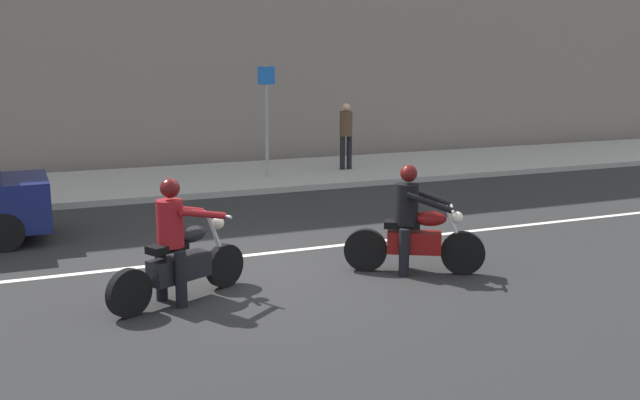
{
  "coord_description": "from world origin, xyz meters",
  "views": [
    {
      "loc": [
        -3.36,
        -9.95,
        3.13
      ],
      "look_at": [
        0.6,
        -0.6,
        1.13
      ],
      "focal_mm": 41.15,
      "sensor_mm": 36.0,
      "label": 1
    }
  ],
  "objects_px": {
    "motorcycle_with_rider_black_leather": "(413,229)",
    "motorcycle_with_rider_crimson": "(178,252)",
    "street_sign_post": "(266,110)",
    "pedestrian_bystander": "(346,131)"
  },
  "relations": [
    {
      "from": "street_sign_post",
      "to": "pedestrian_bystander",
      "type": "height_order",
      "value": "street_sign_post"
    },
    {
      "from": "motorcycle_with_rider_black_leather",
      "to": "pedestrian_bystander",
      "type": "distance_m",
      "value": 9.13
    },
    {
      "from": "pedestrian_bystander",
      "to": "motorcycle_with_rider_black_leather",
      "type": "bearing_deg",
      "value": -108.74
    },
    {
      "from": "motorcycle_with_rider_crimson",
      "to": "street_sign_post",
      "type": "distance_m",
      "value": 9.3
    },
    {
      "from": "motorcycle_with_rider_crimson",
      "to": "pedestrian_bystander",
      "type": "bearing_deg",
      "value": 53.42
    },
    {
      "from": "motorcycle_with_rider_crimson",
      "to": "pedestrian_bystander",
      "type": "relative_size",
      "value": 1.13
    },
    {
      "from": "pedestrian_bystander",
      "to": "street_sign_post",
      "type": "bearing_deg",
      "value": -173.26
    },
    {
      "from": "motorcycle_with_rider_crimson",
      "to": "street_sign_post",
      "type": "relative_size",
      "value": 0.72
    },
    {
      "from": "motorcycle_with_rider_black_leather",
      "to": "motorcycle_with_rider_crimson",
      "type": "relative_size",
      "value": 0.93
    },
    {
      "from": "street_sign_post",
      "to": "pedestrian_bystander",
      "type": "relative_size",
      "value": 1.57
    }
  ]
}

